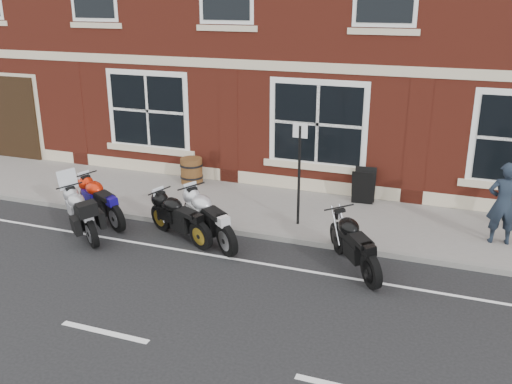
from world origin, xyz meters
TOP-DOWN VIEW (x-y plane):
  - ground at (0.00, 0.00)m, footprint 80.00×80.00m
  - sidewalk at (0.00, 3.00)m, footprint 30.00×3.00m
  - kerb at (0.00, 1.42)m, footprint 30.00×0.16m
  - moto_touring_silver at (-2.73, 0.21)m, footprint 1.71×1.42m
  - moto_sport_red at (-2.79, 1.02)m, footprint 1.94×1.21m
  - moto_sport_black at (-0.58, 0.76)m, footprint 1.93×1.02m
  - moto_sport_silver at (0.09, 0.86)m, footprint 1.89×1.54m
  - moto_naked_black at (3.31, 0.66)m, footprint 1.38×1.90m
  - pedestrian_left at (6.00, 2.69)m, footprint 0.71×0.52m
  - a_board_sign at (2.84, 4.11)m, footprint 0.56×0.39m
  - barrel_planter at (-1.95, 4.06)m, footprint 0.64×0.64m
  - parking_sign at (1.70, 2.20)m, footprint 0.34×0.06m

SIDE VIEW (x-z plane):
  - ground at x=0.00m, z-range 0.00..0.00m
  - sidewalk at x=0.00m, z-range 0.00..0.12m
  - kerb at x=0.00m, z-range 0.00..0.12m
  - barrel_planter at x=-1.95m, z-range 0.12..0.83m
  - moto_sport_black at x=-0.58m, z-range 0.07..1.00m
  - moto_sport_red at x=-2.79m, z-range 0.07..1.05m
  - moto_touring_silver at x=-2.73m, z-range -0.13..1.25m
  - a_board_sign at x=2.84m, z-range 0.12..1.01m
  - moto_naked_black at x=3.31m, z-range 0.07..1.07m
  - moto_sport_silver at x=0.09m, z-range 0.08..1.11m
  - pedestrian_left at x=6.00m, z-range 0.12..1.90m
  - parking_sign at x=1.70m, z-range 0.30..2.68m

